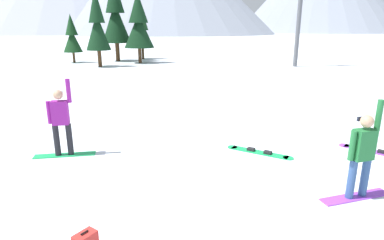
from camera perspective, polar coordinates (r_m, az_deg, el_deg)
The scene contains 10 objects.
ground_plane at distance 6.55m, azimuth 1.14°, elevation -13.74°, with size 800.00×800.00×0.00m, color silver.
snowboarder_foreground at distance 7.00m, azimuth 27.79°, elevation -5.34°, with size 1.52×0.79×1.97m.
snowboarder_midground at distance 8.91m, azimuth -22.12°, elevation -0.10°, with size 1.57×0.62×2.02m.
loose_snowboard_near_right at distance 10.07m, azimuth 29.27°, elevation -4.80°, with size 1.57×1.25×0.09m.
loose_snowboard_near_left at distance 8.91m, azimuth 11.77°, elevation -5.56°, with size 1.74×1.07×0.09m.
pine_tree_leaning at distance 28.98m, azimuth -16.40°, elevation 15.81°, with size 2.04×2.04×6.35m.
pine_tree_short at distance 31.38m, azimuth -9.42°, elevation 16.28°, with size 2.76×2.76×6.42m.
pine_tree_young at distance 33.69m, azimuth -13.38°, elevation 17.60°, with size 2.78×2.78×8.10m.
pine_tree_slender at distance 35.37m, azimuth -8.80°, elevation 15.18°, with size 2.05×2.05×5.20m.
pine_tree_twin at distance 33.27m, azimuth -20.44°, elevation 13.67°, with size 1.75×1.75×4.47m.
Camera 1 is at (0.18, -5.68, 3.25)m, focal length 30.22 mm.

